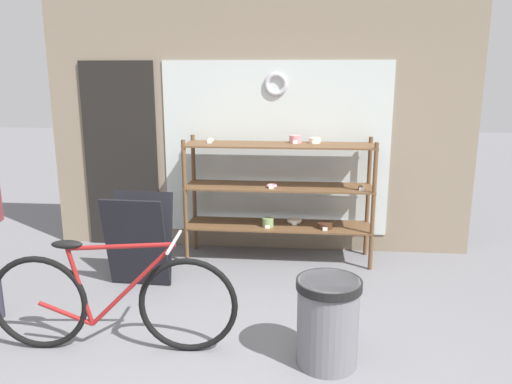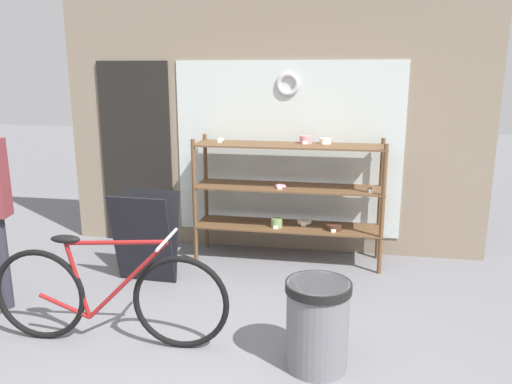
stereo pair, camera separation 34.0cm
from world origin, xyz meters
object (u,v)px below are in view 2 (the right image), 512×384
Objects in this scene: sandwich_board at (146,237)px; bicycle at (108,295)px; trash_bin at (317,321)px; display_case at (290,189)px.

bicycle is at bearing -79.04° from sandwich_board.
bicycle is 2.91× the size of trash_bin.
trash_bin is (1.71, -1.17, -0.10)m from sandwich_board.
trash_bin is (0.42, -1.98, -0.44)m from display_case.
bicycle reaches higher than trash_bin.
display_case is 1.55m from sandwich_board.
sandwich_board is (-0.18, 1.14, 0.06)m from bicycle.
display_case reaches higher than bicycle.
bicycle is 1.53m from trash_bin.
display_case reaches higher than sandwich_board.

